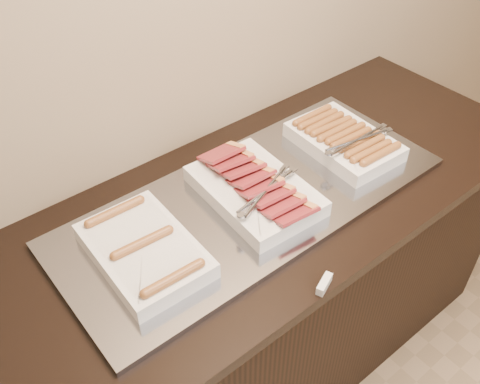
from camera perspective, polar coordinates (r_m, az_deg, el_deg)
name	(u,v)px	position (r m, az deg, el deg)	size (l,w,h in m)	color
counter	(250,295)	(1.94, 1.11, -10.91)	(2.06, 0.76, 0.90)	black
warming_tray	(253,200)	(1.60, 1.35, -0.88)	(1.20, 0.50, 0.02)	#9396A1
dish_left	(144,250)	(1.43, -10.19, -6.13)	(0.25, 0.36, 0.07)	silver
dish_center	(255,189)	(1.58, 1.62, 0.30)	(0.28, 0.41, 0.09)	silver
dish_right	(345,140)	(1.80, 11.10, 5.45)	(0.27, 0.36, 0.08)	silver
label_holder	(324,284)	(1.40, 8.98, -9.66)	(0.06, 0.02, 0.03)	silver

